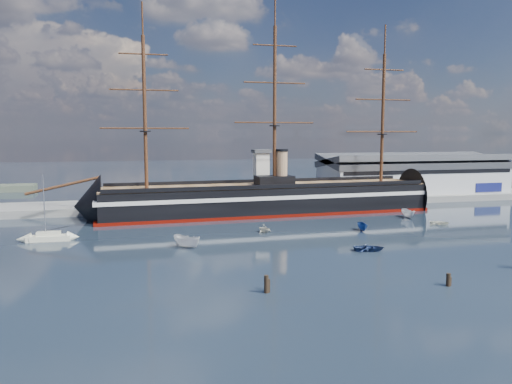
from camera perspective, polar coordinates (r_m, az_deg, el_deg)
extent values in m
plane|color=black|center=(117.03, 3.35, -3.99)|extent=(600.00, 600.00, 0.00)
cube|color=slate|center=(153.88, 2.83, -1.41)|extent=(180.00, 18.00, 2.00)
cube|color=#B7BABC|center=(176.72, 17.50, 1.62)|extent=(62.00, 20.00, 10.00)
cube|color=#3F4247|center=(176.34, 17.56, 3.44)|extent=(63.00, 21.00, 2.00)
cube|color=silver|center=(148.07, 0.60, 1.79)|extent=(4.00, 4.00, 14.00)
cube|color=#3F4247|center=(147.62, 0.61, 4.69)|extent=(5.00, 5.00, 1.00)
cube|color=black|center=(135.67, 1.29, -0.79)|extent=(88.47, 18.84, 7.00)
cube|color=silver|center=(135.52, 1.29, -0.29)|extent=(90.48, 19.14, 1.00)
cube|color=#5C0902|center=(136.20, 1.29, -2.31)|extent=(90.48, 19.10, 0.90)
cone|color=black|center=(131.19, -18.68, -1.53)|extent=(14.50, 16.12, 15.68)
cone|color=black|center=(154.75, 18.11, -0.31)|extent=(11.50, 16.03, 15.68)
cube|color=brown|center=(135.25, 1.30, 0.72)|extent=(88.43, 17.56, 0.40)
cube|color=black|center=(135.66, 2.11, 1.33)|extent=(10.19, 6.32, 2.50)
cylinder|color=tan|center=(135.96, 2.93, 2.82)|extent=(3.20, 3.20, 9.00)
cylinder|color=#381E0F|center=(131.12, -21.16, 0.70)|extent=(17.77, 1.27, 4.43)
cylinder|color=#381E0F|center=(129.72, -12.59, 8.80)|extent=(0.90, 0.90, 38.00)
cylinder|color=#381E0F|center=(135.26, 2.15, 9.71)|extent=(0.90, 0.90, 42.00)
cylinder|color=#381E0F|center=(147.42, 14.28, 8.10)|extent=(0.90, 0.90, 36.00)
cube|color=beige|center=(109.91, -22.60, -4.89)|extent=(8.57, 2.81, 1.13)
cube|color=beige|center=(109.74, -22.63, -4.43)|extent=(4.59, 1.98, 0.91)
cylinder|color=#B2B2B7|center=(108.90, -23.06, -1.40)|extent=(0.18, 0.18, 12.44)
imported|color=silver|center=(96.50, -7.87, -6.34)|extent=(7.61, 6.90, 3.02)
imported|color=navy|center=(95.53, 12.77, -6.58)|extent=(2.29, 3.78, 1.65)
imported|color=navy|center=(114.28, 12.08, -4.38)|extent=(5.99, 3.30, 2.27)
imported|color=beige|center=(110.05, 0.95, -4.66)|extent=(6.29, 4.74, 2.12)
imported|color=white|center=(127.79, 20.22, -3.48)|extent=(2.55, 2.90, 1.30)
imported|color=silver|center=(134.72, 16.99, -2.86)|extent=(7.28, 3.46, 2.80)
cylinder|color=black|center=(69.61, 1.19, -11.44)|extent=(0.64, 0.64, 3.16)
cylinder|color=black|center=(77.49, 21.10, -10.00)|extent=(0.64, 0.64, 2.57)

